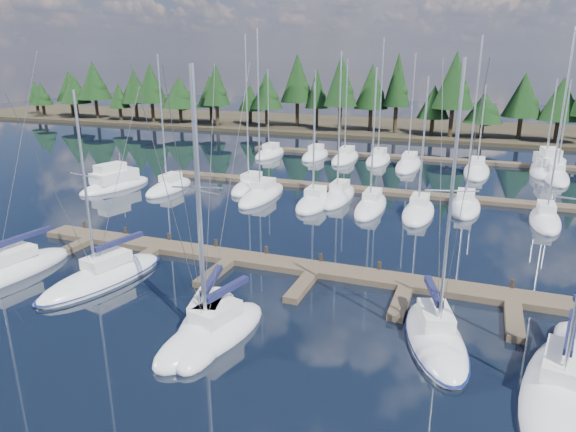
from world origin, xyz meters
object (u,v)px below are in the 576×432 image
at_px(front_sailboat_1, 103,278).
at_px(front_sailboat_3, 207,325).
at_px(motor_yacht_right, 547,168).
at_px(front_sailboat_5, 561,389).
at_px(motor_yacht_left, 115,183).
at_px(main_dock, 313,273).
at_px(front_sailboat_0, 6,272).
at_px(front_sailboat_2, 212,333).
at_px(front_sailboat_4, 435,338).

height_order(front_sailboat_1, front_sailboat_3, front_sailboat_3).
bearing_deg(motor_yacht_right, front_sailboat_5, -94.49).
bearing_deg(front_sailboat_1, motor_yacht_right, 57.06).
height_order(front_sailboat_3, motor_yacht_left, front_sailboat_3).
bearing_deg(front_sailboat_5, front_sailboat_1, 174.44).
xyz_separation_m(main_dock, front_sailboat_1, (-12.17, -5.61, 0.07)).
relative_size(front_sailboat_0, front_sailboat_5, 0.94).
relative_size(front_sailboat_0, front_sailboat_2, 1.04).
distance_m(front_sailboat_1, motor_yacht_left, 25.37).
distance_m(front_sailboat_2, front_sailboat_3, 0.88).
height_order(front_sailboat_2, motor_yacht_left, front_sailboat_2).
bearing_deg(front_sailboat_1, front_sailboat_4, -0.34).
distance_m(front_sailboat_0, motor_yacht_left, 23.59).
relative_size(front_sailboat_2, front_sailboat_3, 1.00).
bearing_deg(motor_yacht_left, front_sailboat_5, -29.10).
distance_m(front_sailboat_0, front_sailboat_3, 15.65).
relative_size(front_sailboat_1, motor_yacht_right, 1.23).
xyz_separation_m(front_sailboat_0, motor_yacht_left, (-8.82, 21.88, 0.20)).
bearing_deg(motor_yacht_left, front_sailboat_0, -68.05).
relative_size(main_dock, front_sailboat_1, 3.47).
relative_size(front_sailboat_3, front_sailboat_4, 0.98).
xyz_separation_m(front_sailboat_2, motor_yacht_right, (19.70, 49.19, 0.24)).
bearing_deg(front_sailboat_3, front_sailboat_2, -43.38).
bearing_deg(front_sailboat_4, front_sailboat_3, -165.48).
bearing_deg(front_sailboat_4, front_sailboat_1, 179.66).
distance_m(front_sailboat_1, motor_yacht_right, 54.29).
bearing_deg(front_sailboat_2, motor_yacht_right, 68.18).
bearing_deg(front_sailboat_4, motor_yacht_left, 150.18).
bearing_deg(front_sailboat_1, motor_yacht_left, 126.86).
xyz_separation_m(front_sailboat_0, front_sailboat_3, (15.58, -1.45, 0.00)).
relative_size(front_sailboat_5, motor_yacht_right, 1.52).
bearing_deg(motor_yacht_right, front_sailboat_4, -101.27).
relative_size(front_sailboat_2, motor_yacht_left, 1.51).
height_order(front_sailboat_2, front_sailboat_5, front_sailboat_5).
xyz_separation_m(front_sailboat_1, motor_yacht_left, (-15.22, 20.30, 0.22)).
distance_m(front_sailboat_1, front_sailboat_3, 9.67).
relative_size(front_sailboat_0, motor_yacht_left, 1.57).
bearing_deg(front_sailboat_4, front_sailboat_5, -24.07).
height_order(main_dock, front_sailboat_0, front_sailboat_0).
bearing_deg(front_sailboat_5, front_sailboat_3, -178.18).
height_order(front_sailboat_5, motor_yacht_left, front_sailboat_5).
xyz_separation_m(front_sailboat_0, front_sailboat_2, (16.22, -2.05, 0.01)).
height_order(front_sailboat_0, front_sailboat_3, front_sailboat_0).
bearing_deg(front_sailboat_5, motor_yacht_right, 85.51).
xyz_separation_m(main_dock, front_sailboat_4, (8.24, -5.74, 0.09)).
height_order(front_sailboat_1, motor_yacht_right, front_sailboat_1).
bearing_deg(motor_yacht_right, front_sailboat_1, -122.94).
bearing_deg(motor_yacht_right, main_dock, -113.47).
bearing_deg(front_sailboat_1, front_sailboat_2, -20.31).
bearing_deg(front_sailboat_2, front_sailboat_0, 172.79).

